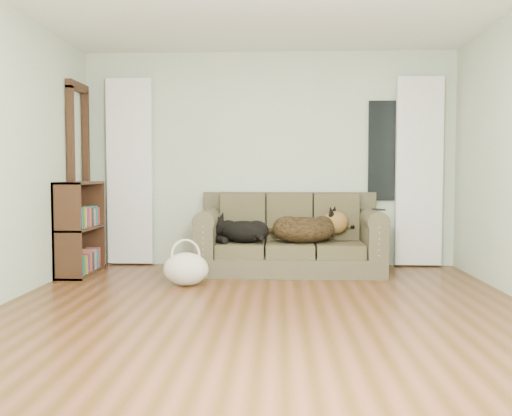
{
  "coord_description": "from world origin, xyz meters",
  "views": [
    {
      "loc": [
        0.12,
        -4.49,
        1.11
      ],
      "look_at": [
        -0.12,
        1.6,
        0.75
      ],
      "focal_mm": 40.0,
      "sensor_mm": 36.0,
      "label": 1
    }
  ],
  "objects_px": {
    "dog_shepherd": "(307,230)",
    "bookshelf": "(80,230)",
    "tote_bag": "(186,270)",
    "sofa": "(290,233)",
    "dog_black_lab": "(241,231)"
  },
  "relations": [
    {
      "from": "dog_black_lab",
      "to": "bookshelf",
      "type": "relative_size",
      "value": 0.58
    },
    {
      "from": "dog_shepherd",
      "to": "tote_bag",
      "type": "xyz_separation_m",
      "value": [
        -1.25,
        -0.76,
        -0.33
      ]
    },
    {
      "from": "dog_black_lab",
      "to": "bookshelf",
      "type": "distance_m",
      "value": 1.79
    },
    {
      "from": "sofa",
      "to": "dog_black_lab",
      "type": "distance_m",
      "value": 0.56
    },
    {
      "from": "dog_shepherd",
      "to": "bookshelf",
      "type": "distance_m",
      "value": 2.53
    },
    {
      "from": "sofa",
      "to": "bookshelf",
      "type": "relative_size",
      "value": 2.0
    },
    {
      "from": "sofa",
      "to": "tote_bag",
      "type": "bearing_deg",
      "value": -141.54
    },
    {
      "from": "sofa",
      "to": "tote_bag",
      "type": "height_order",
      "value": "sofa"
    },
    {
      "from": "sofa",
      "to": "dog_shepherd",
      "type": "xyz_separation_m",
      "value": [
        0.19,
        -0.08,
        0.04
      ]
    },
    {
      "from": "dog_black_lab",
      "to": "tote_bag",
      "type": "height_order",
      "value": "dog_black_lab"
    },
    {
      "from": "dog_black_lab",
      "to": "tote_bag",
      "type": "bearing_deg",
      "value": -94.4
    },
    {
      "from": "dog_black_lab",
      "to": "dog_shepherd",
      "type": "height_order",
      "value": "dog_shepherd"
    },
    {
      "from": "sofa",
      "to": "dog_shepherd",
      "type": "distance_m",
      "value": 0.21
    },
    {
      "from": "dog_shepherd",
      "to": "bookshelf",
      "type": "height_order",
      "value": "bookshelf"
    },
    {
      "from": "dog_shepherd",
      "to": "dog_black_lab",
      "type": "bearing_deg",
      "value": 2.12
    }
  ]
}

